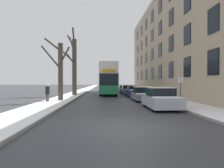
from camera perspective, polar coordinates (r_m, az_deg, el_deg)
name	(u,v)px	position (r m, az deg, el deg)	size (l,w,h in m)	color
ground_plane	(130,127)	(8.20, 5.22, -12.25)	(320.00, 320.00, 0.00)	#38383D
sidewalk_left	(89,88)	(61.09, -6.65, -1.18)	(2.62, 130.00, 0.16)	gray
sidewalk_right	(123,88)	(61.28, 3.19, -1.17)	(2.62, 130.00, 0.16)	gray
terrace_facade_right	(187,44)	(31.20, 20.58, 10.54)	(9.10, 38.44, 14.58)	tan
bare_tree_left_0	(60,70)	(19.08, -14.65, 3.83)	(2.75, 0.61, 5.87)	#423A30
bare_tree_left_1	(74,64)	(27.31, -10.86, 5.60)	(2.58, 3.59, 8.88)	#423A30
double_decker_bus	(108,78)	(29.87, -1.23, 1.80)	(2.48, 10.92, 4.43)	#1E7A47
parked_car_0	(161,99)	(14.03, 13.70, -4.14)	(1.86, 3.99, 1.48)	#9EA3AD
parked_car_1	(143,94)	(19.78, 8.82, -2.91)	(1.83, 3.91, 1.42)	slate
parked_car_2	(134,91)	(25.11, 6.33, -2.10)	(1.72, 4.44, 1.49)	navy
parked_car_3	(128,90)	(31.38, 4.50, -1.68)	(1.86, 4.23, 1.39)	slate
parked_car_4	(123,89)	(37.57, 3.30, -1.37)	(1.70, 4.48, 1.32)	maroon
pedestrian_left_sidewalk	(47,93)	(18.22, -17.95, -2.37)	(0.36, 0.36, 1.67)	#4C4742
street_sign_post	(181,90)	(14.42, 19.01, -1.61)	(0.32, 0.07, 2.23)	#4C4F54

